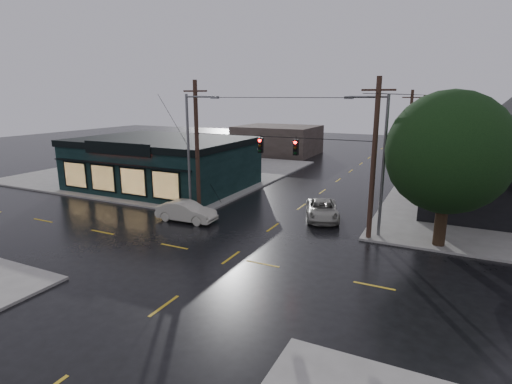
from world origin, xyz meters
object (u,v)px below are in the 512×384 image
at_px(sedan_cream, 186,211).
at_px(utility_pole_nw, 199,214).
at_px(utility_pole_ne, 368,239).
at_px(corner_tree, 449,153).
at_px(suv_silver, 322,210).

bearing_deg(sedan_cream, utility_pole_nw, 2.80).
xyz_separation_m(utility_pole_ne, sedan_cream, (-12.80, -1.97, 0.75)).
bearing_deg(utility_pole_nw, sedan_cream, -84.18).
relative_size(corner_tree, suv_silver, 1.86).
bearing_deg(utility_pole_nw, corner_tree, 1.67).
bearing_deg(suv_silver, utility_pole_nw, 178.55).
xyz_separation_m(corner_tree, sedan_cream, (-16.90, -2.47, -5.06)).
xyz_separation_m(utility_pole_nw, sedan_cream, (0.20, -1.97, 0.75)).
bearing_deg(utility_pole_ne, sedan_cream, -171.27).
bearing_deg(corner_tree, sedan_cream, -171.70).
height_order(corner_tree, utility_pole_nw, corner_tree).
xyz_separation_m(utility_pole_nw, utility_pole_ne, (13.00, 0.00, 0.00)).
height_order(corner_tree, sedan_cream, corner_tree).
distance_m(corner_tree, sedan_cream, 17.82).
bearing_deg(suv_silver, sedan_cream, -170.46).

